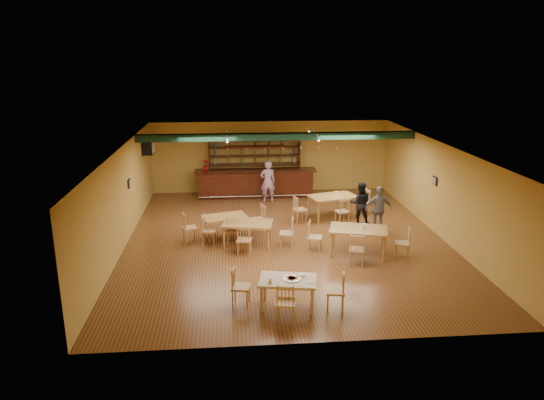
{
  "coord_description": "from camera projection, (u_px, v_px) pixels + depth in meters",
  "views": [
    {
      "loc": [
        -1.73,
        -14.96,
        5.7
      ],
      "look_at": [
        -0.39,
        0.6,
        1.15
      ],
      "focal_mm": 33.14,
      "sensor_mm": 36.0,
      "label": 1
    }
  ],
  "objects": [
    {
      "name": "near_table",
      "position": [
        288.0,
        293.0,
        11.68
      ],
      "size": [
        1.44,
        1.07,
        0.7
      ],
      "primitive_type": "cube",
      "rotation": [
        0.0,
        0.0,
        -0.18
      ],
      "color": "tan",
      "rests_on": "ground"
    },
    {
      "name": "side_plate",
      "position": [
        311.0,
        282.0,
        11.44
      ],
      "size": [
        0.26,
        0.26,
        0.01
      ],
      "primitive_type": "cylinder",
      "rotation": [
        0.0,
        0.0,
        -0.18
      ],
      "color": "white",
      "rests_on": "near_table"
    },
    {
      "name": "pizza_server",
      "position": [
        298.0,
        277.0,
        11.64
      ],
      "size": [
        0.33,
        0.16,
        0.0
      ],
      "primitive_type": "cube",
      "rotation": [
        0.0,
        0.0,
        -0.23
      ],
      "color": "silver",
      "rests_on": "pizza_tray"
    },
    {
      "name": "track_rail_left",
      "position": [
        227.0,
        133.0,
        18.33
      ],
      "size": [
        0.05,
        2.5,
        0.05
      ],
      "primitive_type": "cube",
      "color": "silver",
      "rests_on": "ceiling"
    },
    {
      "name": "track_rail_right",
      "position": [
        314.0,
        132.0,
        18.59
      ],
      "size": [
        0.05,
        2.5,
        0.05
      ],
      "primitive_type": "cube",
      "color": "silver",
      "rests_on": "ceiling"
    },
    {
      "name": "patron_right_b",
      "position": [
        379.0,
        209.0,
        16.63
      ],
      "size": [
        0.93,
        0.47,
        1.53
      ],
      "primitive_type": "imported",
      "rotation": [
        0.0,
        0.0,
        3.02
      ],
      "color": "gray",
      "rests_on": "ground"
    },
    {
      "name": "ceiling_beam",
      "position": [
        278.0,
        136.0,
        17.92
      ],
      "size": [
        10.0,
        0.3,
        0.25
      ],
      "primitive_type": "cube",
      "color": "black",
      "rests_on": "ceiling"
    },
    {
      "name": "ac_unit",
      "position": [
        148.0,
        146.0,
        19.01
      ],
      "size": [
        0.34,
        0.7,
        0.48
      ],
      "primitive_type": "cube",
      "color": "silver",
      "rests_on": "wall_left"
    },
    {
      "name": "picture_left",
      "position": [
        129.0,
        184.0,
        16.12
      ],
      "size": [
        0.04,
        0.34,
        0.28
      ],
      "primitive_type": "cube",
      "color": "black",
      "rests_on": "wall_left"
    },
    {
      "name": "picture_right",
      "position": [
        435.0,
        181.0,
        16.46
      ],
      "size": [
        0.04,
        0.34,
        0.28
      ],
      "primitive_type": "cube",
      "color": "black",
      "rests_on": "wall_right"
    },
    {
      "name": "dining_table_b",
      "position": [
        332.0,
        207.0,
        18.06
      ],
      "size": [
        1.86,
        1.4,
        0.83
      ],
      "primitive_type": "cube",
      "rotation": [
        0.0,
        0.0,
        0.28
      ],
      "color": "#A17539",
      "rests_on": "ground"
    },
    {
      "name": "dining_table_d",
      "position": [
        358.0,
        242.0,
        14.71
      ],
      "size": [
        1.86,
        1.41,
        0.82
      ],
      "primitive_type": "cube",
      "rotation": [
        0.0,
        0.0,
        -0.28
      ],
      "color": "#A17539",
      "rests_on": "ground"
    },
    {
      "name": "patron_bar",
      "position": [
        268.0,
        182.0,
        19.93
      ],
      "size": [
        0.63,
        0.43,
        1.66
      ],
      "primitive_type": "imported",
      "rotation": [
        0.0,
        0.0,
        3.2
      ],
      "color": "#8B4699",
      "rests_on": "ground"
    },
    {
      "name": "pizza_tray",
      "position": [
        292.0,
        279.0,
        11.59
      ],
      "size": [
        0.53,
        0.53,
        0.01
      ],
      "primitive_type": "cylinder",
      "rotation": [
        0.0,
        0.0,
        -0.43
      ],
      "color": "silver",
      "rests_on": "near_table"
    },
    {
      "name": "poinsettia",
      "position": [
        206.0,
        165.0,
        20.37
      ],
      "size": [
        0.32,
        0.32,
        0.44
      ],
      "primitive_type": "imported",
      "rotation": [
        0.0,
        0.0,
        0.35
      ],
      "color": "#AE1019",
      "rests_on": "bar_counter"
    },
    {
      "name": "floor",
      "position": [
        286.0,
        239.0,
        16.05
      ],
      "size": [
        12.0,
        12.0,
        0.0
      ],
      "primitive_type": "plane",
      "color": "#573318",
      "rests_on": "ground"
    },
    {
      "name": "back_bar_hutch",
      "position": [
        255.0,
        166.0,
        21.2
      ],
      "size": [
        3.85,
        0.4,
        2.28
      ],
      "primitive_type": "cube",
      "color": "black",
      "rests_on": "ground"
    },
    {
      "name": "dining_table_a",
      "position": [
        225.0,
        227.0,
        16.19
      ],
      "size": [
        1.58,
        1.21,
        0.7
      ],
      "primitive_type": "cube",
      "rotation": [
        0.0,
        0.0,
        0.29
      ],
      "color": "#A17539",
      "rests_on": "ground"
    },
    {
      "name": "patron_right_a",
      "position": [
        360.0,
        203.0,
        17.27
      ],
      "size": [
        0.83,
        0.7,
        1.51
      ],
      "primitive_type": "imported",
      "rotation": [
        0.0,
        0.0,
        2.95
      ],
      "color": "black",
      "rests_on": "ground"
    },
    {
      "name": "bar_counter",
      "position": [
        256.0,
        183.0,
        20.76
      ],
      "size": [
        4.97,
        0.85,
        1.13
      ],
      "primitive_type": "cube",
      "color": "black",
      "rests_on": "ground"
    },
    {
      "name": "dining_table_c",
      "position": [
        248.0,
        234.0,
        15.42
      ],
      "size": [
        1.65,
        1.16,
        0.75
      ],
      "primitive_type": "cube",
      "rotation": [
        0.0,
        0.0,
        -0.18
      ],
      "color": "#A17539",
      "rests_on": "ground"
    },
    {
      "name": "napkin_stack",
      "position": [
        301.0,
        275.0,
        11.78
      ],
      "size": [
        0.21,
        0.17,
        0.03
      ],
      "primitive_type": "cube",
      "rotation": [
        0.0,
        0.0,
        0.11
      ],
      "color": "white",
      "rests_on": "near_table"
    },
    {
      "name": "parmesan_shaker",
      "position": [
        270.0,
        280.0,
        11.4
      ],
      "size": [
        0.09,
        0.09,
        0.11
      ],
      "primitive_type": "cylinder",
      "rotation": [
        0.0,
        0.0,
        -0.18
      ],
      "color": "#EAE5C6",
      "rests_on": "near_table"
    }
  ]
}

